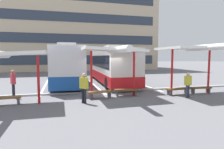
# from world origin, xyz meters

# --- Properties ---
(ground_plane) EXTENTS (160.00, 160.00, 0.00)m
(ground_plane) POSITION_xyz_m (0.00, 0.00, 0.00)
(ground_plane) COLOR slate
(terminal_building) EXTENTS (31.39, 14.61, 21.08)m
(terminal_building) POSITION_xyz_m (0.03, 28.29, 9.18)
(terminal_building) COLOR #C6B293
(terminal_building) RESTS_ON ground
(coach_bus_0) EXTENTS (2.85, 11.04, 3.71)m
(coach_bus_0) POSITION_xyz_m (-2.32, 5.21, 1.71)
(coach_bus_0) COLOR silver
(coach_bus_0) RESTS_ON ground
(coach_bus_1) EXTENTS (2.93, 11.74, 3.58)m
(coach_bus_1) POSITION_xyz_m (1.88, 5.24, 1.64)
(coach_bus_1) COLOR silver
(coach_bus_1) RESTS_ON ground
(lane_stripe_0) EXTENTS (0.16, 14.00, 0.01)m
(lane_stripe_0) POSITION_xyz_m (-4.29, 6.09, 0.00)
(lane_stripe_0) COLOR white
(lane_stripe_0) RESTS_ON ground
(lane_stripe_1) EXTENTS (0.16, 14.00, 0.01)m
(lane_stripe_1) POSITION_xyz_m (0.00, 6.09, 0.00)
(lane_stripe_1) COLOR white
(lane_stripe_1) RESTS_ON ground
(lane_stripe_2) EXTENTS (0.16, 14.00, 0.01)m
(lane_stripe_2) POSITION_xyz_m (4.29, 6.09, 0.00)
(lane_stripe_2) COLOR white
(lane_stripe_2) RESTS_ON ground
(waiting_shelter_0) EXTENTS (4.37, 4.84, 2.88)m
(waiting_shelter_0) POSITION_xyz_m (-5.79, -2.56, 2.63)
(waiting_shelter_0) COLOR red
(waiting_shelter_0) RESTS_ON ground
(bench_0) EXTENTS (1.57, 0.58, 0.45)m
(bench_0) POSITION_xyz_m (-5.79, -2.21, 0.33)
(bench_0) COLOR brown
(bench_0) RESTS_ON ground
(waiting_shelter_1) EXTENTS (3.80, 4.21, 3.15)m
(waiting_shelter_1) POSITION_xyz_m (0.30, -1.91, 2.90)
(waiting_shelter_1) COLOR red
(waiting_shelter_1) RESTS_ON ground
(bench_1) EXTENTS (1.58, 0.63, 0.45)m
(bench_1) POSITION_xyz_m (-0.60, -1.82, 0.33)
(bench_1) COLOR brown
(bench_1) RESTS_ON ground
(bench_2) EXTENTS (1.56, 0.59, 0.45)m
(bench_2) POSITION_xyz_m (1.20, -1.62, 0.33)
(bench_2) COLOR brown
(bench_2) RESTS_ON ground
(waiting_shelter_2) EXTENTS (3.92, 4.97, 3.31)m
(waiting_shelter_2) POSITION_xyz_m (5.64, -2.45, 3.07)
(waiting_shelter_2) COLOR red
(waiting_shelter_2) RESTS_ON ground
(bench_3) EXTENTS (1.76, 0.58, 0.45)m
(bench_3) POSITION_xyz_m (4.74, -2.09, 0.34)
(bench_3) COLOR brown
(bench_3) RESTS_ON ground
(bench_4) EXTENTS (1.53, 0.54, 0.45)m
(bench_4) POSITION_xyz_m (6.54, -2.09, 0.33)
(bench_4) COLOR brown
(bench_4) RESTS_ON ground
(platform_kerb) EXTENTS (44.00, 0.24, 0.12)m
(platform_kerb) POSITION_xyz_m (0.00, 0.03, 0.06)
(platform_kerb) COLOR #ADADA8
(platform_kerb) RESTS_ON ground
(waiting_passenger_0) EXTENTS (0.51, 0.35, 1.60)m
(waiting_passenger_0) POSITION_xyz_m (4.75, -3.09, 0.91)
(waiting_passenger_0) COLOR #33384C
(waiting_passenger_0) RESTS_ON ground
(waiting_passenger_1) EXTENTS (0.40, 0.55, 1.73)m
(waiting_passenger_1) POSITION_xyz_m (-5.83, -0.16, 1.01)
(waiting_passenger_1) COLOR black
(waiting_passenger_1) RESTS_ON ground
(waiting_passenger_2) EXTENTS (0.48, 0.51, 1.67)m
(waiting_passenger_2) POSITION_xyz_m (-1.72, -2.87, 0.96)
(waiting_passenger_2) COLOR black
(waiting_passenger_2) RESTS_ON ground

